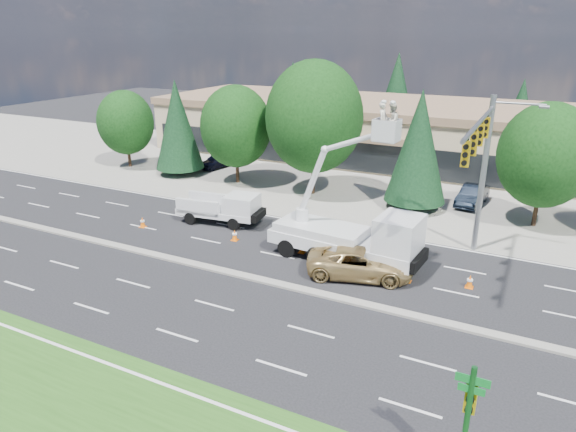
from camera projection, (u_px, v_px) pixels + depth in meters
The scene contains 25 objects.
ground at pixel (249, 278), 26.89m from camera, with size 140.00×140.00×0.00m, color black.
concrete_apron at pixel (369, 182), 43.69m from camera, with size 140.00×22.00×0.01m, color gray.
road_median at pixel (249, 277), 26.87m from camera, with size 120.00×0.55×0.12m, color gray.
strip_mall at pixel (402, 130), 51.11m from camera, with size 50.40×15.40×5.50m.
tree_front_a at pixel (126, 123), 47.32m from camera, with size 5.14×5.14×7.13m.
tree_front_b at pixel (178, 125), 44.70m from camera, with size 4.22×4.22×8.31m.
tree_front_c at pixel (236, 127), 42.07m from camera, with size 5.87×5.87×8.14m.
tree_front_d at pixel (314, 117), 38.69m from camera, with size 7.42×7.42×10.29m.
tree_front_e at pixel (418, 146), 35.82m from camera, with size 4.33×4.33×8.53m.
tree_front_f at pixel (545, 155), 32.39m from camera, with size 5.87×5.87×8.15m.
tree_back_a at pixel (293, 92), 68.22m from camera, with size 4.24×4.24×8.36m.
tree_back_b at pixel (397, 91), 62.06m from camera, with size 4.96×4.96×9.78m.
tree_back_c at pixel (520, 110), 56.63m from camera, with size 3.71×3.71×7.31m.
signal_mast at pixel (482, 157), 26.52m from camera, with size 2.76×10.16×9.00m.
street_sign_pole at pixel (468, 413), 13.95m from camera, with size 0.90×0.44×4.00m.
utility_pickup at pixel (224, 211), 34.21m from camera, with size 5.67×2.68×2.09m.
bucket_truck at pixel (356, 231), 27.88m from camera, with size 8.62×3.31×9.05m.
traffic_cone_a at pixel (143, 222), 33.71m from camera, with size 0.40×0.40×0.70m.
traffic_cone_b at pixel (235, 235), 31.59m from camera, with size 0.40×0.40×0.70m.
traffic_cone_c at pixel (302, 247), 29.83m from camera, with size 0.40×0.40×0.70m.
traffic_cone_d at pixel (408, 276), 26.40m from camera, with size 0.40×0.40×0.70m.
traffic_cone_e at pixel (470, 281), 25.79m from camera, with size 0.40×0.40×0.70m.
minivan at pixel (360, 263), 26.83m from camera, with size 2.55×5.52×1.53m, color tan.
parked_car_west at pixel (217, 161), 48.17m from camera, with size 1.58×3.92×1.34m, color black.
parked_car_east at pixel (472, 195), 37.94m from camera, with size 1.52×4.37×1.44m, color black.
Camera 1 is at (12.66, -20.68, 12.26)m, focal length 32.00 mm.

